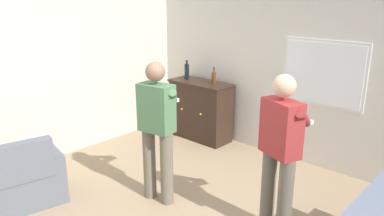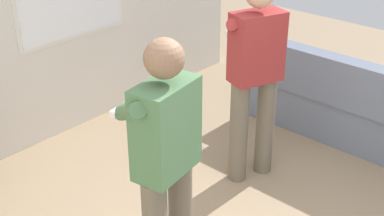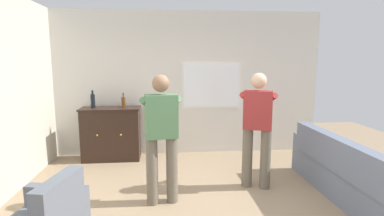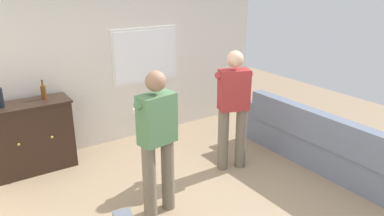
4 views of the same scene
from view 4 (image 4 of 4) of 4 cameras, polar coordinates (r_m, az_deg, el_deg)
name	(u,v)px [view 4 (image 4 of 4)]	position (r m, az deg, el deg)	size (l,w,h in m)	color
ground	(220,215)	(4.47, 4.31, -15.94)	(10.40, 10.40, 0.00)	#9E8466
wall_back_with_window	(120,55)	(6.07, -10.94, 7.92)	(5.20, 0.15, 2.80)	silver
couch	(318,143)	(5.66, 18.62, -5.05)	(0.57, 2.61, 0.86)	slate
sideboard_cabinet	(32,137)	(5.60, -23.19, -4.05)	(1.09, 0.49, 0.99)	black
bottle_wine_green	(0,97)	(5.36, -27.22, 1.47)	(0.08, 0.08, 0.33)	black
bottle_liquor_amber	(43,92)	(5.50, -21.70, 2.30)	(0.07, 0.07, 0.27)	#593314
person_standing_left	(157,137)	(4.08, -5.37, -4.48)	(0.55, 0.50, 1.68)	#6B6051
person_standing_right	(233,105)	(5.08, 6.27, 0.47)	(0.52, 0.52, 1.68)	#6B6051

